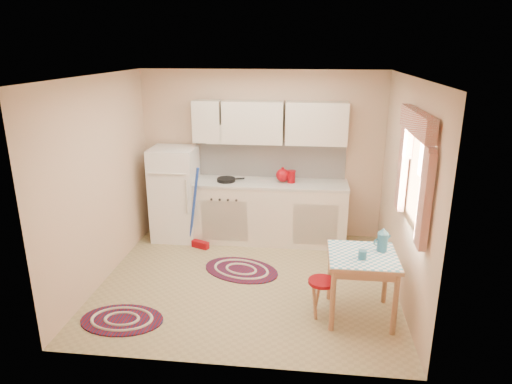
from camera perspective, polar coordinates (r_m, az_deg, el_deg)
room_shell at (r=5.47m, az=0.88°, el=4.93°), size 3.64×3.60×2.52m
fridge at (r=6.94m, az=-10.08°, el=-0.22°), size 0.65×0.60×1.40m
broom at (r=6.54m, az=-7.14°, el=-2.14°), size 0.30×0.22×1.20m
base_cabinets at (r=6.82m, az=1.70°, el=-2.60°), size 2.25×0.60×0.88m
countertop at (r=6.67m, az=1.74°, el=1.11°), size 2.27×0.62×0.04m
frying_pan at (r=6.69m, az=-3.76°, el=1.53°), size 0.34×0.34×0.05m
red_kettle at (r=6.62m, az=3.35°, el=2.11°), size 0.24×0.22×0.21m
red_canister at (r=6.62m, az=4.44°, el=1.85°), size 0.15×0.15×0.16m
table at (r=5.12m, az=12.94°, el=-11.37°), size 0.72×0.72×0.72m
stool at (r=5.13m, az=8.17°, el=-12.92°), size 0.38×0.38×0.42m
coffee_pot at (r=5.03m, az=15.55°, el=-5.74°), size 0.17×0.16×0.28m
mug at (r=4.84m, az=13.16°, el=-7.69°), size 0.11×0.11×0.10m
rug_center at (r=6.08m, az=-1.86°, el=-9.71°), size 1.18×0.97×0.02m
rug_left at (r=5.29m, az=-16.41°, el=-15.08°), size 0.90×0.61×0.02m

